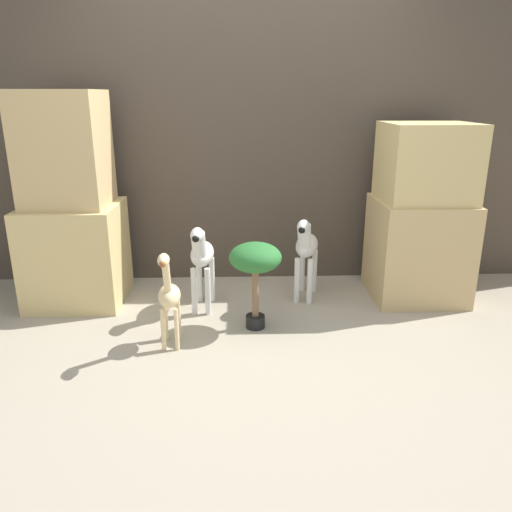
{
  "coord_description": "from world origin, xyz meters",
  "views": [
    {
      "loc": [
        -0.07,
        -2.75,
        1.5
      ],
      "look_at": [
        0.05,
        0.75,
        0.36
      ],
      "focal_mm": 35.0,
      "sensor_mm": 36.0,
      "label": 1
    }
  ],
  "objects": [
    {
      "name": "rock_pillar_right",
      "position": [
        1.29,
        0.83,
        0.63
      ],
      "size": [
        0.67,
        0.64,
        1.31
      ],
      "color": "tan",
      "rests_on": "ground_plane"
    },
    {
      "name": "giraffe_figurine",
      "position": [
        -0.5,
        0.06,
        0.35
      ],
      "size": [
        0.14,
        0.35,
        0.66
      ],
      "color": "beige",
      "rests_on": "ground_plane"
    },
    {
      "name": "potted_palm_front",
      "position": [
        0.03,
        0.31,
        0.46
      ],
      "size": [
        0.34,
        0.34,
        0.59
      ],
      "color": "black",
      "rests_on": "ground_plane"
    },
    {
      "name": "rock_pillar_left",
      "position": [
        -1.29,
        0.83,
        0.7
      ],
      "size": [
        0.67,
        0.64,
        1.53
      ],
      "color": "#D1B775",
      "rests_on": "ground_plane"
    },
    {
      "name": "ground_plane",
      "position": [
        0.0,
        0.0,
        0.0
      ],
      "size": [
        14.0,
        14.0,
        0.0
      ],
      "primitive_type": "plane",
      "color": "#9E937F"
    },
    {
      "name": "wall_back",
      "position": [
        0.0,
        1.33,
        1.1
      ],
      "size": [
        6.4,
        0.08,
        2.2
      ],
      "color": "#473D33",
      "rests_on": "ground_plane"
    },
    {
      "name": "zebra_right",
      "position": [
        0.43,
        0.8,
        0.41
      ],
      "size": [
        0.25,
        0.48,
        0.66
      ],
      "color": "silver",
      "rests_on": "ground_plane"
    },
    {
      "name": "zebra_left",
      "position": [
        -0.34,
        0.62,
        0.41
      ],
      "size": [
        0.18,
        0.48,
        0.66
      ],
      "color": "silver",
      "rests_on": "ground_plane"
    }
  ]
}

